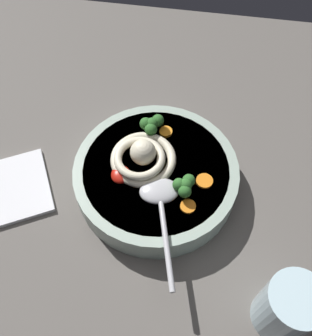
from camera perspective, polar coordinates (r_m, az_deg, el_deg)
table_slab at (r=66.58cm, az=-0.59°, el=-1.69°), size 92.18×92.18×3.22cm
soup_bowl at (r=62.09cm, az=-0.00°, el=-1.18°), size 26.35×26.35×4.89cm
noodle_pile at (r=59.52cm, az=-2.07°, el=1.61°), size 11.46×11.24×4.61cm
soup_spoon at (r=56.39cm, az=0.66°, el=-4.67°), size 17.49×7.84×1.60cm
chili_sauce_dollop at (r=58.84cm, az=-5.30°, el=-0.96°), size 3.28×2.95×1.48cm
broccoli_floret_rear at (r=56.39cm, az=4.28°, el=-2.63°), size 3.84×3.31×3.04cm
broccoli_floret_right at (r=62.71cm, az=-0.76°, el=6.53°), size 4.00×3.44×3.17cm
carrot_slice_beside_noodles at (r=59.06cm, az=7.25°, el=-1.94°), size 2.60×2.60×0.43cm
carrot_slice_near_spoon at (r=64.00cm, az=1.47°, el=5.45°), size 2.20×2.20×0.49cm
carrot_slice_beside_chili at (r=58.62cm, az=-2.91°, el=-1.99°), size 2.09×2.09×0.46cm
carrot_slice_extra_b at (r=56.70cm, az=4.79°, el=-5.74°), size 2.32×2.32×0.41cm
drinking_glass at (r=54.33cm, az=19.01°, el=-19.10°), size 7.34×7.34×10.06cm
folded_napkin at (r=67.55cm, az=-20.23°, el=-2.79°), size 16.18×15.46×0.80cm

